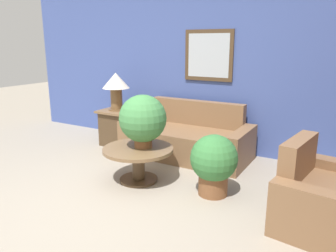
{
  "coord_description": "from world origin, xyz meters",
  "views": [
    {
      "loc": [
        2.13,
        -2.2,
        1.7
      ],
      "look_at": [
        -0.1,
        1.62,
        0.58
      ],
      "focal_mm": 35.0,
      "sensor_mm": 36.0,
      "label": 1
    }
  ],
  "objects_px": {
    "coffee_table": "(138,157)",
    "potted_plant_on_table": "(143,119)",
    "potted_plant_floor": "(214,162)",
    "table_lamp": "(116,85)",
    "armchair": "(332,201)",
    "side_table": "(118,127)",
    "couch_main": "(187,139)"
  },
  "relations": [
    {
      "from": "table_lamp",
      "to": "potted_plant_floor",
      "type": "xyz_separation_m",
      "value": [
        2.17,
        -0.97,
        -0.64
      ]
    },
    {
      "from": "coffee_table",
      "to": "side_table",
      "type": "xyz_separation_m",
      "value": [
        -1.2,
        1.09,
        -0.01
      ]
    },
    {
      "from": "side_table",
      "to": "armchair",
      "type": "bearing_deg",
      "value": -17.35
    },
    {
      "from": "armchair",
      "to": "potted_plant_floor",
      "type": "height_order",
      "value": "armchair"
    },
    {
      "from": "couch_main",
      "to": "table_lamp",
      "type": "height_order",
      "value": "table_lamp"
    },
    {
      "from": "table_lamp",
      "to": "side_table",
      "type": "bearing_deg",
      "value": 180.0
    },
    {
      "from": "coffee_table",
      "to": "table_lamp",
      "type": "bearing_deg",
      "value": 137.85
    },
    {
      "from": "coffee_table",
      "to": "potted_plant_on_table",
      "type": "height_order",
      "value": "potted_plant_on_table"
    },
    {
      "from": "armchair",
      "to": "side_table",
      "type": "xyz_separation_m",
      "value": [
        -3.4,
        1.06,
        0.04
      ]
    },
    {
      "from": "couch_main",
      "to": "table_lamp",
      "type": "bearing_deg",
      "value": -176.82
    },
    {
      "from": "side_table",
      "to": "table_lamp",
      "type": "xyz_separation_m",
      "value": [
        0.0,
        0.0,
        0.72
      ]
    },
    {
      "from": "potted_plant_on_table",
      "to": "potted_plant_floor",
      "type": "relative_size",
      "value": 0.93
    },
    {
      "from": "coffee_table",
      "to": "potted_plant_on_table",
      "type": "distance_m",
      "value": 0.48
    },
    {
      "from": "coffee_table",
      "to": "potted_plant_floor",
      "type": "xyz_separation_m",
      "value": [
        0.97,
        0.11,
        0.08
      ]
    },
    {
      "from": "table_lamp",
      "to": "potted_plant_on_table",
      "type": "bearing_deg",
      "value": -39.69
    },
    {
      "from": "armchair",
      "to": "coffee_table",
      "type": "relative_size",
      "value": 1.34
    },
    {
      "from": "table_lamp",
      "to": "couch_main",
      "type": "bearing_deg",
      "value": 3.18
    },
    {
      "from": "armchair",
      "to": "potted_plant_on_table",
      "type": "distance_m",
      "value": 2.22
    },
    {
      "from": "table_lamp",
      "to": "potted_plant_floor",
      "type": "bearing_deg",
      "value": -24.17
    },
    {
      "from": "potted_plant_on_table",
      "to": "armchair",
      "type": "bearing_deg",
      "value": -0.8
    },
    {
      "from": "potted_plant_on_table",
      "to": "potted_plant_floor",
      "type": "height_order",
      "value": "potted_plant_on_table"
    },
    {
      "from": "table_lamp",
      "to": "potted_plant_floor",
      "type": "height_order",
      "value": "table_lamp"
    },
    {
      "from": "coffee_table",
      "to": "armchair",
      "type": "bearing_deg",
      "value": 0.68
    },
    {
      "from": "coffee_table",
      "to": "side_table",
      "type": "bearing_deg",
      "value": 137.85
    },
    {
      "from": "potted_plant_on_table",
      "to": "couch_main",
      "type": "bearing_deg",
      "value": 87.13
    },
    {
      "from": "armchair",
      "to": "coffee_table",
      "type": "bearing_deg",
      "value": 98.77
    },
    {
      "from": "couch_main",
      "to": "potted_plant_on_table",
      "type": "distance_m",
      "value": 1.22
    },
    {
      "from": "armchair",
      "to": "potted_plant_floor",
      "type": "relative_size",
      "value": 1.66
    },
    {
      "from": "table_lamp",
      "to": "coffee_table",
      "type": "bearing_deg",
      "value": -42.15
    },
    {
      "from": "coffee_table",
      "to": "table_lamp",
      "type": "xyz_separation_m",
      "value": [
        -1.2,
        1.09,
        0.71
      ]
    },
    {
      "from": "couch_main",
      "to": "side_table",
      "type": "bearing_deg",
      "value": -176.82
    },
    {
      "from": "side_table",
      "to": "potted_plant_floor",
      "type": "height_order",
      "value": "potted_plant_floor"
    }
  ]
}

